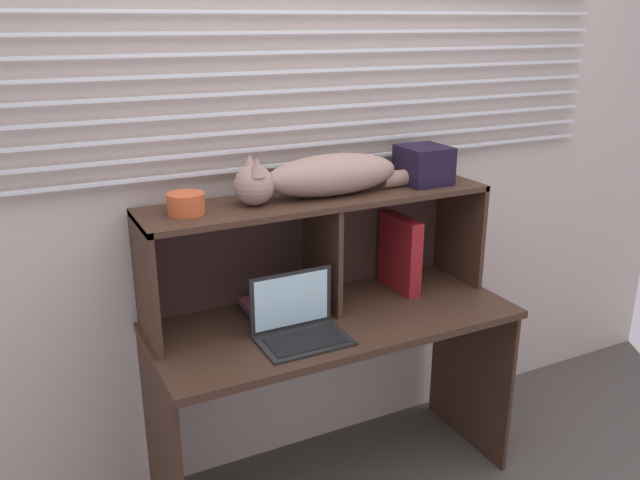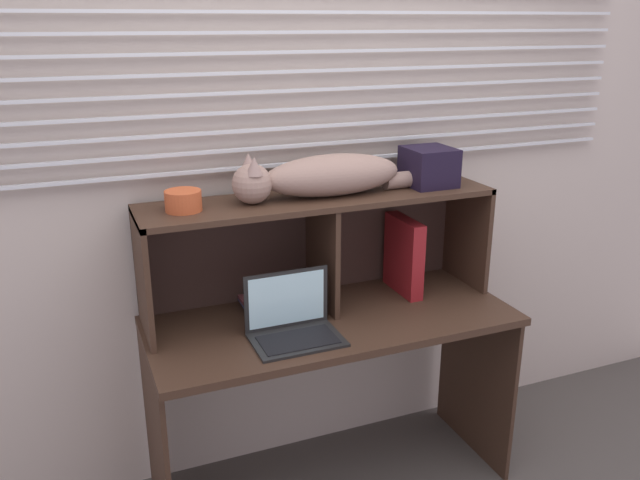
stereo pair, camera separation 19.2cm
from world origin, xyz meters
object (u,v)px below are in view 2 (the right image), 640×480
(laptop, at_px, (293,324))
(book_stack, at_px, (267,309))
(cat, at_px, (326,176))
(small_basket, at_px, (183,201))
(binder_upright, at_px, (404,255))
(storage_box, at_px, (429,167))

(laptop, bearing_deg, book_stack, 97.82)
(cat, relative_size, small_basket, 7.30)
(binder_upright, distance_m, book_stack, 0.61)
(laptop, relative_size, small_basket, 2.49)
(cat, xyz_separation_m, storage_box, (0.45, 0.00, -0.00))
(cat, bearing_deg, laptop, -134.72)
(laptop, height_order, book_stack, laptop)
(cat, distance_m, small_basket, 0.54)
(small_basket, height_order, storage_box, storage_box)
(laptop, height_order, storage_box, storage_box)
(laptop, xyz_separation_m, book_stack, (-0.03, 0.22, -0.03))
(cat, height_order, storage_box, cat)
(small_basket, bearing_deg, storage_box, 0.00)
(binder_upright, height_order, small_basket, small_basket)
(binder_upright, bearing_deg, cat, 180.00)
(small_basket, bearing_deg, laptop, -34.10)
(cat, bearing_deg, small_basket, 180.00)
(binder_upright, relative_size, storage_box, 1.64)
(small_basket, distance_m, storage_box, 0.99)
(binder_upright, relative_size, small_basket, 2.48)
(book_stack, bearing_deg, laptop, -82.18)
(book_stack, distance_m, small_basket, 0.55)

